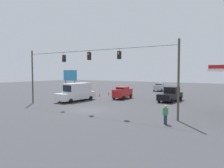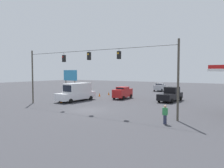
# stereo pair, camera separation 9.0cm
# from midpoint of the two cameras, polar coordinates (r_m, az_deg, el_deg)

# --- Properties ---
(ground_plane) EXTENTS (140.00, 140.00, 0.00)m
(ground_plane) POSITION_cam_midpoint_polar(r_m,az_deg,el_deg) (25.51, -5.89, -6.78)
(ground_plane) COLOR #3D3D42
(overhead_signal_span) EXTENTS (20.58, 0.38, 7.36)m
(overhead_signal_span) POSITION_cam_midpoint_polar(r_m,az_deg,el_deg) (25.17, -5.92, 3.60)
(overhead_signal_span) COLOR #4C473D
(overhead_signal_span) RESTS_ON ground_plane
(pickup_truck_black_oncoming_far) EXTENTS (2.45, 5.57, 2.12)m
(pickup_truck_black_oncoming_far) POSITION_cam_midpoint_polar(r_m,az_deg,el_deg) (33.90, 15.14, -2.72)
(pickup_truck_black_oncoming_far) COLOR black
(pickup_truck_black_oncoming_far) RESTS_ON ground_plane
(box_truck_white_parked_shoulder) EXTENTS (2.66, 6.67, 2.69)m
(box_truck_white_parked_shoulder) POSITION_cam_midpoint_polar(r_m,az_deg,el_deg) (33.48, -9.15, -2.11)
(box_truck_white_parked_shoulder) COLOR silver
(box_truck_white_parked_shoulder) RESTS_ON ground_plane
(sedan_silver_withflow_deep) EXTENTS (2.12, 3.96, 1.82)m
(sedan_silver_withflow_deep) POSITION_cam_midpoint_polar(r_m,az_deg,el_deg) (50.86, 12.41, -0.77)
(sedan_silver_withflow_deep) COLOR #A8AAB2
(sedan_silver_withflow_deep) RESTS_ON ground_plane
(sedan_red_withflow_mid) EXTENTS (2.11, 4.30, 1.94)m
(sedan_red_withflow_mid) POSITION_cam_midpoint_polar(r_m,az_deg,el_deg) (35.87, 2.86, -2.24)
(sedan_red_withflow_mid) COLOR red
(sedan_red_withflow_mid) RESTS_ON ground_plane
(traffic_cone_nearest) EXTENTS (0.32, 0.32, 0.67)m
(traffic_cone_nearest) POSITION_cam_midpoint_polar(r_m,az_deg,el_deg) (32.01, -13.03, -4.19)
(traffic_cone_nearest) COLOR orange
(traffic_cone_nearest) RESTS_ON ground_plane
(traffic_cone_second) EXTENTS (0.32, 0.32, 0.67)m
(traffic_cone_second) POSITION_cam_midpoint_polar(r_m,az_deg,el_deg) (34.19, -9.41, -3.68)
(traffic_cone_second) COLOR orange
(traffic_cone_second) RESTS_ON ground_plane
(traffic_cone_third) EXTENTS (0.32, 0.32, 0.67)m
(traffic_cone_third) POSITION_cam_midpoint_polar(r_m,az_deg,el_deg) (36.58, -5.73, -3.21)
(traffic_cone_third) COLOR orange
(traffic_cone_third) RESTS_ON ground_plane
(traffic_cone_fourth) EXTENTS (0.32, 0.32, 0.67)m
(traffic_cone_fourth) POSITION_cam_midpoint_polar(r_m,az_deg,el_deg) (39.12, -3.22, -2.78)
(traffic_cone_fourth) COLOR orange
(traffic_cone_fourth) RESTS_ON ground_plane
(traffic_cone_fifth) EXTENTS (0.32, 0.32, 0.67)m
(traffic_cone_fifth) POSITION_cam_midpoint_polar(r_m,az_deg,el_deg) (41.38, -0.79, -2.44)
(traffic_cone_fifth) COLOR orange
(traffic_cone_fifth) RESTS_ON ground_plane
(traffic_cone_farthest) EXTENTS (0.32, 0.32, 0.67)m
(traffic_cone_farthest) POSITION_cam_midpoint_polar(r_m,az_deg,el_deg) (44.13, 1.70, -2.09)
(traffic_cone_farthest) COLOR orange
(traffic_cone_farthest) RESTS_ON ground_plane
(roadside_billboard) EXTENTS (3.41, 0.16, 4.74)m
(roadside_billboard) POSITION_cam_midpoint_polar(r_m,az_deg,el_deg) (43.10, -10.79, 1.79)
(roadside_billboard) COLOR #4C473D
(roadside_billboard) RESTS_ON ground_plane
(pedestrian) EXTENTS (0.40, 0.28, 1.62)m
(pedestrian) POSITION_cam_midpoint_polar(r_m,az_deg,el_deg) (19.12, 13.81, -7.77)
(pedestrian) COLOR #2D334C
(pedestrian) RESTS_ON ground_plane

